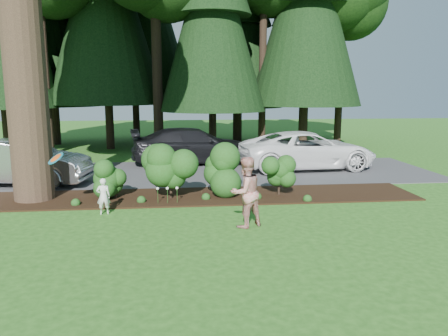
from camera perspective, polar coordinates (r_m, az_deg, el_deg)
name	(u,v)px	position (r m, az deg, el deg)	size (l,w,h in m)	color
ground	(177,228)	(11.50, -6.13, -7.83)	(80.00, 80.00, 0.00)	#215017
mulch_bed	(177,197)	(14.61, -6.12, -3.77)	(16.00, 2.50, 0.05)	black
driveway	(177,173)	(18.77, -6.10, -0.65)	(22.00, 6.00, 0.03)	#38383A
shrub_row	(200,174)	(14.35, -3.10, -0.78)	(6.53, 1.60, 1.61)	#204214
lily_cluster	(167,189)	(13.68, -7.41, -2.75)	(0.69, 0.09, 0.57)	#204214
car_silver_wagon	(20,163)	(17.88, -25.09, 0.65)	(1.78, 5.09, 1.68)	#ADADB1
car_white_suv	(308,150)	(19.86, 10.86, 2.32)	(2.78, 6.03, 1.68)	white
car_dark_suv	(194,146)	(20.91, -4.00, 2.91)	(2.39, 5.87, 1.70)	black
child	(103,196)	(13.00, -15.47, -3.58)	(0.39, 0.25, 1.06)	silver
adult	(246,192)	(11.33, 2.83, -3.18)	(0.90, 0.70, 1.85)	#A41F15
frisbee	(56,158)	(13.38, -21.11, 1.18)	(0.53, 0.49, 0.42)	#17687F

